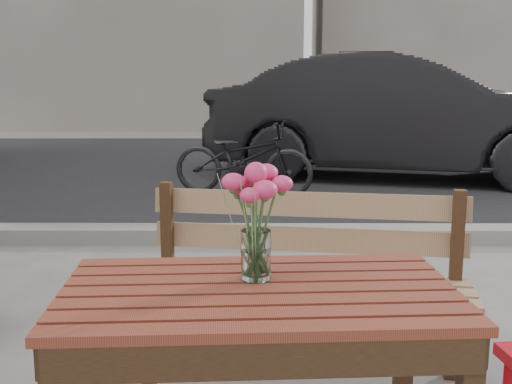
% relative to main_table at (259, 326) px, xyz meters
% --- Properties ---
extents(street, '(30.00, 8.12, 0.12)m').
position_rel_main_table_xyz_m(street, '(-0.01, 5.25, -0.57)').
color(street, black).
rests_on(street, ground).
extents(main_table, '(1.20, 0.75, 0.72)m').
position_rel_main_table_xyz_m(main_table, '(0.00, 0.00, 0.00)').
color(main_table, maroon).
rests_on(main_table, ground).
extents(main_bench, '(1.45, 0.62, 0.87)m').
position_rel_main_table_xyz_m(main_bench, '(0.20, 0.87, -0.07)').
color(main_bench, '#8E6D49').
rests_on(main_bench, ground).
extents(main_vase, '(0.20, 0.20, 0.36)m').
position_rel_main_table_xyz_m(main_vase, '(-0.01, 0.08, 0.34)').
color(main_vase, white).
rests_on(main_vase, main_table).
extents(parked_car, '(5.02, 2.74, 1.57)m').
position_rel_main_table_xyz_m(parked_car, '(1.80, 6.33, 0.19)').
color(parked_car, black).
rests_on(parked_car, ground).
extents(bicycle, '(1.65, 0.92, 0.82)m').
position_rel_main_table_xyz_m(bicycle, '(-0.17, 5.15, -0.19)').
color(bicycle, black).
rests_on(bicycle, ground).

